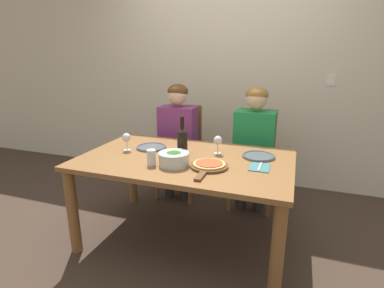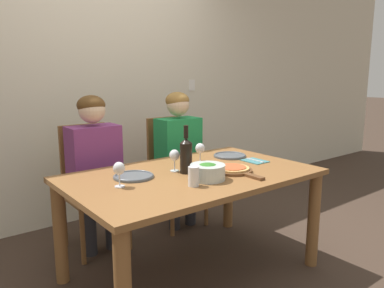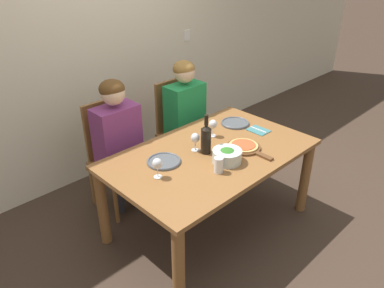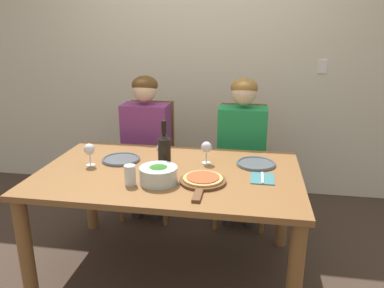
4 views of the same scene
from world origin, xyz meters
TOP-DOWN VIEW (x-y plane):
  - ground_plane at (0.00, 0.00)m, footprint 40.00×40.00m
  - back_wall at (0.00, 1.45)m, footprint 10.00×0.06m
  - dining_table at (0.00, 0.00)m, footprint 1.64×1.01m
  - chair_left at (-0.37, 0.85)m, footprint 0.42×0.42m
  - chair_right at (0.43, 0.85)m, footprint 0.42×0.42m
  - person_woman at (-0.37, 0.74)m, footprint 0.47×0.51m
  - person_man at (0.43, 0.74)m, footprint 0.47×0.51m
  - wine_bottle at (-0.03, 0.02)m, footprint 0.08×0.08m
  - broccoli_bowl at (-0.02, -0.18)m, footprint 0.22×0.22m
  - dinner_plate_left at (-0.37, 0.14)m, footprint 0.26×0.26m
  - dinner_plate_right at (0.54, 0.21)m, footprint 0.26×0.26m
  - pizza_on_board at (0.23, -0.15)m, footprint 0.27×0.41m
  - wine_glass_left at (-0.53, 0.01)m, footprint 0.07×0.07m
  - wine_glass_right at (0.21, 0.18)m, footprint 0.07×0.07m
  - wine_glass_centre at (-0.07, 0.11)m, footprint 0.07×0.07m
  - water_tumbler at (-0.17, -0.24)m, footprint 0.07×0.07m
  - fork_on_napkin at (0.58, -0.03)m, footprint 0.14×0.18m

SIDE VIEW (x-z plane):
  - ground_plane at x=0.00m, z-range 0.00..0.00m
  - chair_left at x=-0.37m, z-range 0.03..1.01m
  - chair_right at x=0.43m, z-range 0.03..1.01m
  - dining_table at x=0.00m, z-range 0.26..0.98m
  - fork_on_napkin at x=0.58m, z-range 0.72..0.74m
  - dinner_plate_left at x=-0.37m, z-range 0.73..0.74m
  - dinner_plate_right at x=0.54m, z-range 0.73..0.74m
  - person_woman at x=-0.37m, z-range 0.12..1.35m
  - person_man at x=0.43m, z-range 0.12..1.35m
  - pizza_on_board at x=0.23m, z-range 0.72..0.76m
  - broccoli_bowl at x=-0.02m, z-range 0.72..0.83m
  - water_tumbler at x=-0.17m, z-range 0.73..0.84m
  - wine_glass_left at x=-0.53m, z-range 0.75..0.91m
  - wine_glass_right at x=0.21m, z-range 0.75..0.91m
  - wine_glass_centre at x=-0.07m, z-range 0.75..0.91m
  - wine_bottle at x=-0.03m, z-range 0.69..1.01m
  - back_wall at x=0.00m, z-range 0.00..2.70m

